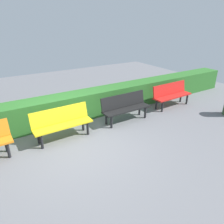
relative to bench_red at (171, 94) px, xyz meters
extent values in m
plane|color=slate|center=(4.10, 0.66, -0.48)|extent=(17.39, 17.39, 0.00)
cube|color=red|center=(0.00, 0.08, -0.07)|extent=(1.65, 0.47, 0.05)
cube|color=red|center=(0.00, -0.11, 0.17)|extent=(1.64, 0.17, 0.42)
cylinder|color=black|center=(-0.68, 0.20, -0.29)|extent=(0.07, 0.07, 0.39)
cylinder|color=black|center=(-0.67, -0.10, -0.29)|extent=(0.07, 0.07, 0.39)
cylinder|color=black|center=(0.66, 0.25, -0.29)|extent=(0.07, 0.07, 0.39)
cylinder|color=black|center=(0.67, -0.05, -0.29)|extent=(0.07, 0.07, 0.39)
cube|color=black|center=(2.18, 0.19, -0.07)|extent=(1.64, 0.44, 0.05)
cube|color=black|center=(2.19, 0.00, 0.17)|extent=(1.64, 0.15, 0.42)
cylinder|color=black|center=(1.51, 0.33, -0.29)|extent=(0.07, 0.07, 0.39)
cylinder|color=black|center=(1.52, 0.03, -0.29)|extent=(0.07, 0.07, 0.39)
cylinder|color=black|center=(2.85, 0.35, -0.29)|extent=(0.07, 0.07, 0.39)
cylinder|color=black|center=(2.85, 0.05, -0.29)|extent=(0.07, 0.07, 0.39)
cube|color=yellow|center=(4.29, 0.20, -0.07)|extent=(1.61, 0.46, 0.05)
cube|color=yellow|center=(4.29, 0.01, 0.17)|extent=(1.61, 0.17, 0.42)
cylinder|color=black|center=(3.63, 0.33, -0.29)|extent=(0.07, 0.07, 0.39)
cylinder|color=black|center=(3.64, 0.03, -0.29)|extent=(0.07, 0.07, 0.39)
cylinder|color=black|center=(4.93, 0.36, -0.29)|extent=(0.07, 0.07, 0.39)
cylinder|color=black|center=(4.94, 0.06, -0.29)|extent=(0.07, 0.07, 0.39)
cylinder|color=black|center=(5.71, 0.34, -0.29)|extent=(0.07, 0.07, 0.39)
cylinder|color=black|center=(5.72, 0.04, -0.29)|extent=(0.07, 0.07, 0.39)
cube|color=#2D6B28|center=(3.17, -0.87, -0.06)|extent=(13.39, 0.72, 0.85)
camera|label=1|loc=(5.82, 5.20, 2.55)|focal=33.81mm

